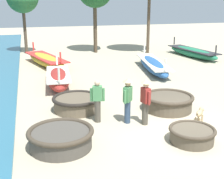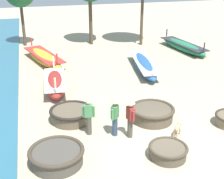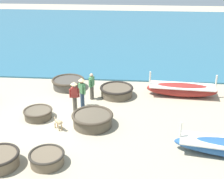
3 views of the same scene
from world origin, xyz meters
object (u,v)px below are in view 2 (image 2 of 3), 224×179
long_boat_white_hull (55,83)px  fisherman_crouching (115,115)px  long_boat_green_hull (183,46)px  coracle_upturned (168,151)px  dog (178,128)px  coracle_beside_post (71,114)px  long_boat_red_hull (144,65)px  coracle_nearest (57,156)px  fisherman_by_coracle (89,116)px  long_boat_ochre_hull (44,57)px  fisherman_standing_right (130,116)px  coracle_weathered (152,113)px

long_boat_white_hull → fisherman_crouching: fisherman_crouching is taller
long_boat_green_hull → coracle_upturned: bearing=-119.2°
long_boat_green_hull → dog: long_boat_green_hull is taller
dog → long_boat_white_hull: bearing=125.1°
dog → coracle_beside_post: bearing=148.7°
long_boat_red_hull → coracle_nearest: bearing=-127.0°
fisherman_by_coracle → long_boat_white_hull: bearing=99.7°
coracle_beside_post → dog: size_ratio=3.58×
fisherman_by_coracle → long_boat_ochre_hull: bearing=96.4°
long_boat_red_hull → fisherman_standing_right: 8.48m
coracle_upturned → long_boat_ochre_hull: bearing=105.9°
long_boat_red_hull → dog: size_ratio=10.71×
coracle_weathered → coracle_nearest: coracle_weathered is taller
coracle_nearest → fisherman_by_coracle: size_ratio=1.28×
dog → fisherman_crouching: bearing=164.1°
coracle_nearest → long_boat_red_hull: bearing=53.0°
long_boat_ochre_hull → dog: 12.41m
coracle_beside_post → fisherman_crouching: size_ratio=1.17×
coracle_beside_post → long_boat_ochre_hull: 9.06m
long_boat_white_hull → fisherman_standing_right: fisherman_standing_right is taller
fisherman_crouching → fisherman_by_coracle: fisherman_crouching is taller
long_boat_white_hull → fisherman_crouching: (1.90, -5.54, 0.56)m
fisherman_crouching → dog: 2.66m
long_boat_green_hull → coracle_weathered: bearing=-123.6°
fisherman_crouching → fisherman_standing_right: bearing=-28.1°
fisherman_standing_right → coracle_nearest: bearing=-161.5°
coracle_weathered → long_boat_red_hull: size_ratio=0.34×
coracle_weathered → long_boat_ochre_hull: bearing=112.7°
coracle_upturned → fisherman_crouching: (-1.47, 2.02, 0.70)m
long_boat_red_hull → fisherman_crouching: (-4.05, -7.40, 0.59)m
long_boat_red_hull → long_boat_ochre_hull: 7.08m
coracle_beside_post → fisherman_standing_right: (2.12, -2.05, 0.64)m
fisherman_crouching → coracle_upturned: bearing=-54.0°
coracle_weathered → fisherman_by_coracle: fisherman_by_coracle is taller
coracle_nearest → fisherman_standing_right: (3.09, 1.03, 0.63)m
long_boat_white_hull → long_boat_green_hull: long_boat_white_hull is taller
coracle_upturned → long_boat_red_hull: size_ratio=0.25×
coracle_weathered → long_boat_white_hull: long_boat_white_hull is taller
coracle_weathered → coracle_upturned: bearing=-100.5°
coracle_weathered → coracle_beside_post: bearing=165.6°
long_boat_green_hull → fisherman_by_coracle: 14.44m
long_boat_white_hull → fisherman_by_coracle: size_ratio=2.63×
fisherman_by_coracle → fisherman_standing_right: bearing=-23.1°
coracle_upturned → long_boat_red_hull: long_boat_red_hull is taller
coracle_weathered → dog: size_ratio=3.68×
coracle_beside_post → coracle_weathered: size_ratio=0.97×
coracle_beside_post → long_boat_green_hull: 13.85m
coracle_weathered → fisherman_by_coracle: size_ratio=1.28×
coracle_upturned → dog: bearing=51.9°
long_boat_green_hull → fisherman_by_coracle: (-9.76, -10.63, 0.48)m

